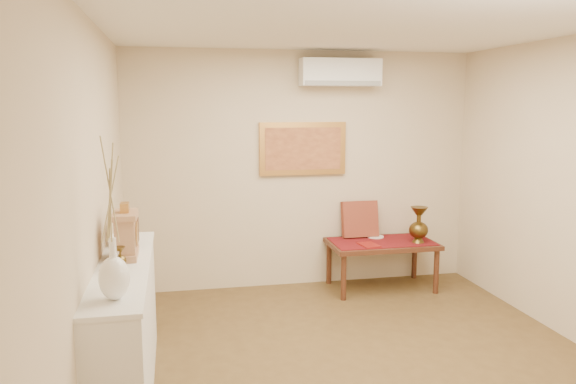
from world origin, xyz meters
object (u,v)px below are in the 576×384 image
object	(u,v)px
brass_urn_tall	(419,221)
mantel_clock	(126,234)
display_ledge	(126,330)
low_table	(382,247)
white_vase	(111,221)
wooden_chest	(128,229)

from	to	relation	value
brass_urn_tall	mantel_clock	bearing A→B (deg)	-152.73
display_ledge	low_table	world-z (taller)	display_ledge
white_vase	brass_urn_tall	xyz separation A→B (m)	(3.04, 2.50, -0.64)
brass_urn_tall	wooden_chest	bearing A→B (deg)	-159.18
white_vase	wooden_chest	bearing A→B (deg)	90.74
display_ledge	white_vase	bearing A→B (deg)	-88.68
display_ledge	wooden_chest	world-z (taller)	wooden_chest
brass_urn_tall	mantel_clock	size ratio (longest dim) A/B	1.20
display_ledge	mantel_clock	bearing A→B (deg)	84.86
white_vase	low_table	bearing A→B (deg)	44.67
low_table	display_ledge	bearing A→B (deg)	-144.90
brass_urn_tall	low_table	world-z (taller)	brass_urn_tall
brass_urn_tall	display_ledge	world-z (taller)	brass_urn_tall
display_ledge	wooden_chest	xyz separation A→B (m)	(-0.00, 0.59, 0.61)
wooden_chest	low_table	size ratio (longest dim) A/B	0.20
display_ledge	wooden_chest	size ratio (longest dim) A/B	8.28
brass_urn_tall	display_ledge	xyz separation A→B (m)	(-3.06, -1.75, -0.31)
low_table	brass_urn_tall	bearing A→B (deg)	-18.99
low_table	wooden_chest	bearing A→B (deg)	-154.18
mantel_clock	display_ledge	bearing A→B (deg)	-95.14
white_vase	display_ledge	distance (m)	1.21
brass_urn_tall	display_ledge	bearing A→B (deg)	-150.23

